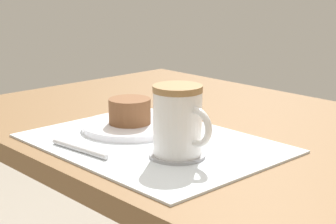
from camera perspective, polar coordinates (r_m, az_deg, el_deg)
The scene contains 7 objects.
dining_table at distance 1.11m, azimuth 4.88°, elevation -5.85°, with size 1.09×0.71×0.71m.
placemat at distance 0.97m, azimuth -1.72°, elevation -3.14°, with size 0.42×0.32×0.00m, color white.
pastry_plate at distance 1.05m, azimuth -3.88°, elevation -1.44°, with size 0.18×0.18×0.01m, color white.
pastry at distance 1.04m, azimuth -3.91°, elevation 0.11°, with size 0.08×0.08×0.05m, color brown.
coffee_coaster at distance 0.90m, azimuth 0.95°, elevation -4.39°, with size 0.09×0.09×0.01m, color #99999E.
coffee_mug at distance 0.88m, azimuth 1.08°, elevation -0.85°, with size 0.11×0.08×0.11m.
teaspoon at distance 0.93m, azimuth -9.00°, elevation -3.73°, with size 0.01×0.01×0.13m, color silver.
Camera 1 is at (0.69, -0.78, 1.01)m, focal length 60.00 mm.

